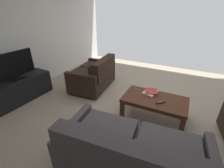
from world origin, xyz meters
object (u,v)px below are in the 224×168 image
object	(u,v)px
flat_tv	(13,66)
tv_remote	(161,102)
book_stack	(150,92)
sofa_main	(131,156)
tv_stand	(20,89)
coffee_table	(154,102)
loveseat_near	(94,75)

from	to	relation	value
flat_tv	tv_remote	distance (m)	2.97
flat_tv	book_stack	xyz separation A→B (m)	(-2.66, -0.81, -0.36)
sofa_main	tv_stand	bearing A→B (deg)	-11.92
coffee_table	tv_remote	bearing A→B (deg)	139.23
loveseat_near	tv_remote	world-z (taller)	loveseat_near
loveseat_near	book_stack	xyz separation A→B (m)	(-1.50, 0.40, 0.10)
coffee_table	flat_tv	xyz separation A→B (m)	(2.78, 0.66, 0.45)
loveseat_near	book_stack	bearing A→B (deg)	165.00
sofa_main	coffee_table	xyz separation A→B (m)	(0.02, -1.25, 0.00)
sofa_main	coffee_table	size ratio (longest dim) A/B	1.60
flat_tv	book_stack	bearing A→B (deg)	-163.06
loveseat_near	tv_remote	bearing A→B (deg)	159.31
book_stack	sofa_main	bearing A→B (deg)	95.51
tv_stand	tv_remote	size ratio (longest dim) A/B	9.07
coffee_table	flat_tv	size ratio (longest dim) A/B	1.26
book_stack	tv_remote	xyz separation A→B (m)	(-0.23, 0.25, -0.01)
flat_tv	tv_remote	world-z (taller)	flat_tv
sofa_main	book_stack	bearing A→B (deg)	-84.49
sofa_main	tv_remote	bearing A→B (deg)	-94.91
flat_tv	book_stack	size ratio (longest dim) A/B	2.67
flat_tv	sofa_main	bearing A→B (deg)	168.05
sofa_main	tv_remote	size ratio (longest dim) A/B	12.19
coffee_table	flat_tv	world-z (taller)	flat_tv
book_stack	loveseat_near	bearing A→B (deg)	-15.00
flat_tv	book_stack	world-z (taller)	flat_tv
tv_stand	book_stack	xyz separation A→B (m)	(-2.66, -0.81, 0.19)
book_stack	tv_remote	size ratio (longest dim) A/B	2.27
loveseat_near	coffee_table	size ratio (longest dim) A/B	1.12
tv_stand	coffee_table	bearing A→B (deg)	-166.71
tv_stand	book_stack	size ratio (longest dim) A/B	4.00
sofa_main	flat_tv	world-z (taller)	flat_tv
coffee_table	loveseat_near	bearing A→B (deg)	-18.97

